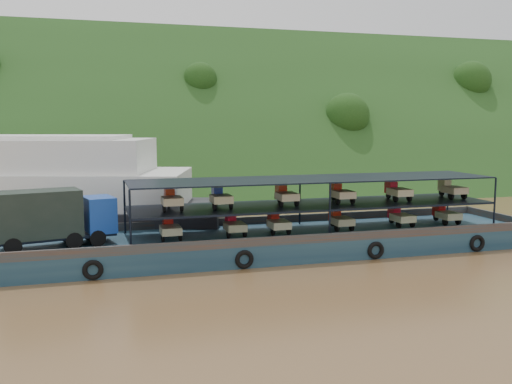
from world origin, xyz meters
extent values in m
plane|color=brown|center=(0.00, 0.00, 0.00)|extent=(160.00, 160.00, 0.00)
cube|color=#1D3A15|center=(0.00, 36.00, 0.00)|extent=(140.00, 39.60, 39.60)
cube|color=#122A3F|center=(-3.07, -1.71, 0.60)|extent=(35.00, 7.00, 1.20)
cube|color=#592D19|center=(-3.07, 1.69, 1.45)|extent=(35.00, 0.20, 0.50)
cube|color=#592D19|center=(-3.07, -5.11, 1.45)|extent=(35.00, 0.20, 0.50)
cube|color=#592D19|center=(14.33, -1.71, 1.45)|extent=(0.20, 7.00, 0.50)
torus|color=black|center=(-13.07, -5.26, 0.55)|extent=(1.06, 0.26, 1.06)
torus|color=black|center=(-5.07, -5.26, 0.55)|extent=(1.06, 0.26, 1.06)
torus|color=black|center=(2.93, -5.26, 0.55)|extent=(1.06, 0.26, 1.06)
torus|color=black|center=(9.93, -5.26, 0.55)|extent=(1.06, 0.26, 1.06)
cylinder|color=black|center=(-17.01, -3.52, 1.65)|extent=(0.95, 0.51, 0.91)
cylinder|color=black|center=(-17.44, -1.67, 1.65)|extent=(0.95, 0.51, 0.91)
cylinder|color=black|center=(-14.01, -2.82, 1.65)|extent=(0.95, 0.51, 0.91)
cylinder|color=black|center=(-14.44, -0.97, 1.65)|extent=(0.95, 0.51, 0.91)
cylinder|color=black|center=(-12.77, -2.54, 1.65)|extent=(0.95, 0.51, 0.91)
cylinder|color=black|center=(-13.20, -0.68, 1.65)|extent=(0.95, 0.51, 0.91)
cube|color=black|center=(-14.93, -2.06, 1.79)|extent=(6.45, 3.34, 0.18)
cube|color=#163E9C|center=(-12.63, -1.53, 2.83)|extent=(1.99, 2.47, 1.99)
cube|color=black|center=(-11.88, -1.35, 3.19)|extent=(0.46, 1.78, 0.82)
cube|color=black|center=(-15.81, -2.27, 3.10)|extent=(4.73, 3.10, 2.54)
cube|color=black|center=(0.43, -1.71, 2.86)|extent=(23.00, 5.00, 0.12)
cube|color=black|center=(0.43, -1.71, 4.50)|extent=(23.00, 5.00, 0.08)
cylinder|color=black|center=(-11.07, -4.21, 2.85)|extent=(0.12, 0.12, 3.30)
cylinder|color=black|center=(-11.07, 0.79, 2.85)|extent=(0.12, 0.12, 3.30)
cylinder|color=black|center=(0.43, -4.21, 2.85)|extent=(0.12, 0.12, 3.30)
cylinder|color=black|center=(0.43, 0.79, 2.85)|extent=(0.12, 0.12, 3.30)
cylinder|color=black|center=(11.93, -4.21, 2.85)|extent=(0.12, 0.12, 3.30)
cylinder|color=black|center=(11.93, 0.79, 2.85)|extent=(0.12, 0.12, 3.30)
cylinder|color=black|center=(-8.66, -0.66, 1.46)|extent=(0.12, 0.52, 0.52)
cylinder|color=black|center=(-9.16, -2.46, 1.46)|extent=(0.14, 0.52, 0.52)
cylinder|color=black|center=(-8.16, -2.46, 1.46)|extent=(0.14, 0.52, 0.52)
cube|color=beige|center=(-8.66, -2.11, 1.80)|extent=(1.15, 1.50, 0.44)
cube|color=red|center=(-8.66, -0.96, 1.98)|extent=(0.55, 0.80, 0.80)
cube|color=red|center=(-8.66, -1.16, 2.48)|extent=(0.50, 0.10, 0.10)
cylinder|color=black|center=(-4.80, -0.66, 1.46)|extent=(0.12, 0.52, 0.52)
cylinder|color=black|center=(-5.30, -2.46, 1.46)|extent=(0.14, 0.52, 0.52)
cylinder|color=black|center=(-4.30, -2.46, 1.46)|extent=(0.14, 0.52, 0.52)
cube|color=#BAB683|center=(-4.80, -2.11, 1.80)|extent=(1.15, 1.50, 0.44)
cube|color=red|center=(-4.80, -0.96, 1.98)|extent=(0.55, 0.80, 0.80)
cube|color=red|center=(-4.80, -1.16, 2.48)|extent=(0.50, 0.10, 0.10)
cylinder|color=black|center=(-2.02, -0.66, 1.46)|extent=(0.12, 0.52, 0.52)
cylinder|color=black|center=(-2.52, -2.46, 1.46)|extent=(0.14, 0.52, 0.52)
cylinder|color=black|center=(-1.52, -2.46, 1.46)|extent=(0.14, 0.52, 0.52)
cube|color=beige|center=(-2.02, -2.11, 1.80)|extent=(1.15, 1.50, 0.44)
cube|color=red|center=(-2.02, -0.96, 1.98)|extent=(0.55, 0.80, 0.80)
cube|color=red|center=(-2.02, -1.16, 2.48)|extent=(0.50, 0.10, 0.10)
cylinder|color=black|center=(2.19, -0.66, 1.46)|extent=(0.12, 0.52, 0.52)
cylinder|color=black|center=(1.69, -2.46, 1.46)|extent=(0.14, 0.52, 0.52)
cylinder|color=black|center=(2.69, -2.46, 1.46)|extent=(0.14, 0.52, 0.52)
cube|color=tan|center=(2.19, -2.11, 1.80)|extent=(1.15, 1.50, 0.44)
cube|color=red|center=(2.19, -0.96, 1.98)|extent=(0.55, 0.80, 0.80)
cube|color=red|center=(2.19, -1.16, 2.48)|extent=(0.50, 0.10, 0.10)
cylinder|color=black|center=(6.54, -0.66, 1.46)|extent=(0.12, 0.52, 0.52)
cylinder|color=black|center=(6.04, -2.46, 1.46)|extent=(0.14, 0.52, 0.52)
cylinder|color=black|center=(7.04, -2.46, 1.46)|extent=(0.14, 0.52, 0.52)
cube|color=beige|center=(6.54, -2.11, 1.80)|extent=(1.15, 1.50, 0.44)
cube|color=red|center=(6.54, -0.96, 1.98)|extent=(0.55, 0.80, 0.80)
cube|color=red|center=(6.54, -1.16, 2.48)|extent=(0.50, 0.10, 0.10)
cylinder|color=black|center=(10.01, -0.66, 1.46)|extent=(0.12, 0.52, 0.52)
cylinder|color=black|center=(9.51, -2.46, 1.46)|extent=(0.14, 0.52, 0.52)
cylinder|color=black|center=(10.51, -2.46, 1.46)|extent=(0.14, 0.52, 0.52)
cube|color=#C8C38D|center=(10.01, -2.11, 1.80)|extent=(1.15, 1.50, 0.44)
cube|color=#AD0B0B|center=(10.01, -0.96, 1.98)|extent=(0.55, 0.80, 0.80)
cube|color=#AD0B0B|center=(10.01, -1.16, 2.48)|extent=(0.50, 0.10, 0.10)
cylinder|color=black|center=(-8.55, -0.66, 3.18)|extent=(0.12, 0.52, 0.52)
cylinder|color=black|center=(-9.05, -2.46, 3.18)|extent=(0.14, 0.52, 0.52)
cylinder|color=black|center=(-8.05, -2.46, 3.18)|extent=(0.14, 0.52, 0.52)
cube|color=#CABA8F|center=(-8.55, -2.11, 3.52)|extent=(1.15, 1.50, 0.44)
cube|color=#B82B0C|center=(-8.55, -0.96, 3.70)|extent=(0.55, 0.80, 0.80)
cube|color=#B82B0C|center=(-8.55, -1.16, 4.20)|extent=(0.50, 0.10, 0.10)
cylinder|color=black|center=(-5.63, -0.66, 3.18)|extent=(0.12, 0.52, 0.52)
cylinder|color=black|center=(-6.13, -2.46, 3.18)|extent=(0.14, 0.52, 0.52)
cylinder|color=black|center=(-5.13, -2.46, 3.18)|extent=(0.14, 0.52, 0.52)
cube|color=#C0BB88|center=(-5.63, -2.11, 3.52)|extent=(1.15, 1.50, 0.44)
cube|color=#1A309C|center=(-5.63, -0.96, 3.70)|extent=(0.55, 0.80, 0.80)
cube|color=#1A309C|center=(-5.63, -1.16, 4.20)|extent=(0.50, 0.10, 0.10)
cylinder|color=black|center=(-1.51, -0.66, 3.18)|extent=(0.12, 0.52, 0.52)
cylinder|color=black|center=(-2.01, -2.46, 3.18)|extent=(0.14, 0.52, 0.52)
cylinder|color=black|center=(-1.01, -2.46, 3.18)|extent=(0.14, 0.52, 0.52)
cube|color=#C0B388|center=(-1.51, -2.11, 3.52)|extent=(1.15, 1.50, 0.44)
cube|color=#B1250B|center=(-1.51, -0.96, 3.70)|extent=(0.55, 0.80, 0.80)
cube|color=#B1250B|center=(-1.51, -1.16, 4.20)|extent=(0.50, 0.10, 0.10)
cylinder|color=black|center=(2.22, -0.66, 3.18)|extent=(0.12, 0.52, 0.52)
cylinder|color=black|center=(1.72, -2.46, 3.18)|extent=(0.14, 0.52, 0.52)
cylinder|color=black|center=(2.72, -2.46, 3.18)|extent=(0.14, 0.52, 0.52)
cube|color=#C4B68B|center=(2.22, -2.11, 3.52)|extent=(1.15, 1.50, 0.44)
cube|color=#B31E0B|center=(2.22, -0.96, 3.70)|extent=(0.55, 0.80, 0.80)
cube|color=#B31E0B|center=(2.22, -1.16, 4.20)|extent=(0.50, 0.10, 0.10)
cylinder|color=black|center=(6.26, -0.66, 3.18)|extent=(0.12, 0.52, 0.52)
cylinder|color=black|center=(5.76, -2.46, 3.18)|extent=(0.14, 0.52, 0.52)
cylinder|color=black|center=(6.76, -2.46, 3.18)|extent=(0.14, 0.52, 0.52)
cube|color=beige|center=(6.26, -2.11, 3.52)|extent=(1.15, 1.50, 0.44)
cube|color=red|center=(6.26, -0.96, 3.70)|extent=(0.55, 0.80, 0.80)
cube|color=red|center=(6.26, -1.16, 4.20)|extent=(0.50, 0.10, 0.10)
cylinder|color=black|center=(10.38, -0.66, 3.18)|extent=(0.12, 0.52, 0.52)
cylinder|color=black|center=(9.88, -2.46, 3.18)|extent=(0.14, 0.52, 0.52)
cylinder|color=black|center=(10.88, -2.46, 3.18)|extent=(0.14, 0.52, 0.52)
cube|color=tan|center=(10.38, -2.11, 3.52)|extent=(1.15, 1.50, 0.44)
cube|color=#C5BF8B|center=(10.38, -0.96, 3.70)|extent=(0.55, 0.80, 0.80)
cube|color=#C5BF8B|center=(10.38, -1.16, 4.20)|extent=(0.50, 0.10, 0.10)
camera|label=1|loc=(-13.01, -34.76, 8.04)|focal=40.00mm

